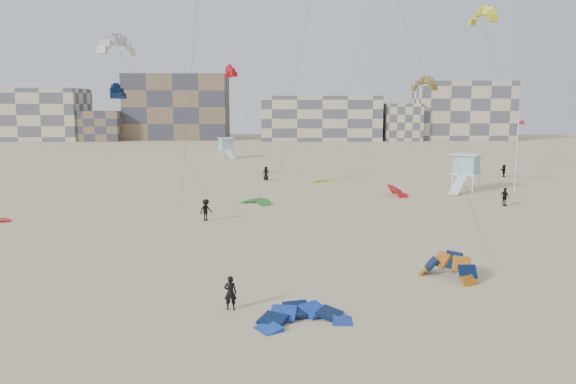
{
  "coord_description": "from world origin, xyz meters",
  "views": [
    {
      "loc": [
        -1.06,
        -26.11,
        9.81
      ],
      "look_at": [
        -0.62,
        6.0,
        4.77
      ],
      "focal_mm": 35.0,
      "sensor_mm": 36.0,
      "label": 1
    }
  ],
  "objects_px": {
    "kite_ground_orange": "(448,278)",
    "kitesurfer_main": "(230,293)",
    "kite_ground_blue": "(303,322)",
    "lifeguard_tower_near": "(466,172)"
  },
  "relations": [
    {
      "from": "kite_ground_orange",
      "to": "kitesurfer_main",
      "type": "relative_size",
      "value": 2.0
    },
    {
      "from": "kitesurfer_main",
      "to": "lifeguard_tower_near",
      "type": "xyz_separation_m",
      "value": [
        23.62,
        37.23,
        1.28
      ]
    },
    {
      "from": "kite_ground_orange",
      "to": "lifeguard_tower_near",
      "type": "height_order",
      "value": "lifeguard_tower_near"
    },
    {
      "from": "kite_ground_orange",
      "to": "kitesurfer_main",
      "type": "bearing_deg",
      "value": -112.83
    },
    {
      "from": "kite_ground_blue",
      "to": "lifeguard_tower_near",
      "type": "bearing_deg",
      "value": 46.84
    },
    {
      "from": "kitesurfer_main",
      "to": "lifeguard_tower_near",
      "type": "height_order",
      "value": "lifeguard_tower_near"
    },
    {
      "from": "kite_ground_blue",
      "to": "kite_ground_orange",
      "type": "relative_size",
      "value": 1.24
    },
    {
      "from": "kitesurfer_main",
      "to": "lifeguard_tower_near",
      "type": "bearing_deg",
      "value": -120.84
    },
    {
      "from": "kite_ground_blue",
      "to": "kite_ground_orange",
      "type": "distance_m",
      "value": 10.63
    },
    {
      "from": "kite_ground_orange",
      "to": "kitesurfer_main",
      "type": "height_order",
      "value": "kite_ground_orange"
    }
  ]
}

